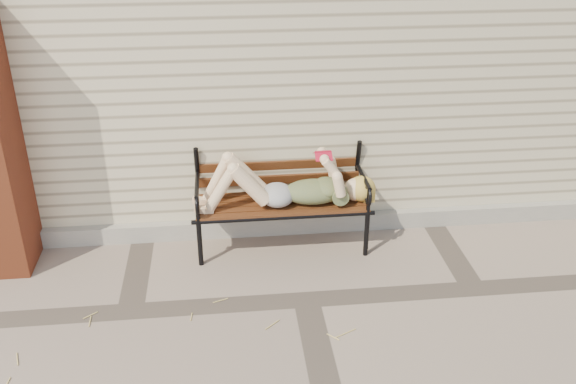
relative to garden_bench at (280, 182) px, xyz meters
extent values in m
plane|color=gray|center=(0.10, -0.84, -0.54)|extent=(80.00, 80.00, 0.00)
cube|color=beige|center=(0.10, 2.16, 0.96)|extent=(8.00, 4.00, 3.00)
cube|color=#ACA79B|center=(0.10, 0.13, -0.47)|extent=(8.00, 0.10, 0.15)
cylinder|color=black|center=(-0.66, -0.29, -0.34)|extent=(0.04, 0.04, 0.40)
cylinder|color=black|center=(-0.66, 0.11, -0.34)|extent=(0.04, 0.04, 0.40)
cylinder|color=black|center=(0.66, -0.29, -0.34)|extent=(0.04, 0.04, 0.40)
cylinder|color=black|center=(0.66, 0.11, -0.34)|extent=(0.04, 0.04, 0.40)
cube|color=brown|center=(0.00, -0.09, -0.14)|extent=(1.35, 0.43, 0.03)
cylinder|color=black|center=(0.00, -0.29, -0.16)|extent=(1.42, 0.04, 0.04)
cylinder|color=black|center=(0.00, 0.11, -0.16)|extent=(1.42, 0.04, 0.04)
torus|color=black|center=(0.00, 0.20, 0.30)|extent=(0.24, 0.03, 0.24)
ellipsoid|color=#0B3E4D|center=(0.25, -0.12, -0.04)|extent=(0.48, 0.27, 0.19)
ellipsoid|color=#0B3E4D|center=(0.35, -0.12, 0.00)|extent=(0.23, 0.27, 0.14)
ellipsoid|color=#99999D|center=(-0.04, -0.12, -0.05)|extent=(0.27, 0.30, 0.17)
sphere|color=beige|center=(0.59, -0.12, -0.04)|extent=(0.19, 0.19, 0.19)
ellipsoid|color=gold|center=(0.64, -0.12, -0.03)|extent=(0.22, 0.23, 0.20)
cube|color=#AD132D|center=(0.32, -0.12, 0.30)|extent=(0.12, 0.02, 0.02)
cube|color=silver|center=(0.32, -0.16, 0.28)|extent=(0.12, 0.08, 0.04)
cube|color=silver|center=(0.32, -0.08, 0.28)|extent=(0.12, 0.08, 0.04)
cube|color=#AD132D|center=(0.32, -0.16, 0.28)|extent=(0.13, 0.08, 0.05)
cube|color=#AD132D|center=(0.32, -0.08, 0.28)|extent=(0.13, 0.08, 0.05)
cylinder|color=#D2B866|center=(-1.22, -1.51, -0.53)|extent=(0.02, 0.07, 0.01)
cylinder|color=#D2B866|center=(-1.51, -0.81, -0.53)|extent=(0.06, 0.09, 0.01)
cylinder|color=#D2B866|center=(-1.85, -0.81, -0.53)|extent=(0.14, 0.03, 0.01)
cylinder|color=#D2B866|center=(-1.49, -1.24, -0.53)|extent=(0.03, 0.15, 0.01)
cylinder|color=#D2B866|center=(-1.14, -1.52, -0.53)|extent=(0.14, 0.04, 0.01)
cylinder|color=#D2B866|center=(-0.08, -1.63, -0.53)|extent=(0.04, 0.10, 0.01)
cylinder|color=#D2B866|center=(-0.21, -1.00, -0.53)|extent=(0.02, 0.13, 0.01)
cylinder|color=#D2B866|center=(-1.86, -1.34, -0.53)|extent=(0.15, 0.07, 0.01)
camera|label=1|loc=(-0.44, -4.57, 2.24)|focal=40.00mm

